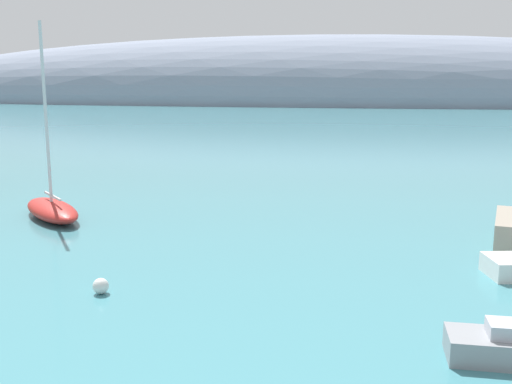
# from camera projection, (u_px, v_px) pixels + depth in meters

# --- Properties ---
(distant_ridge) EXTENTS (319.69, 54.70, 41.95)m
(distant_ridge) POSITION_uv_depth(u_px,v_px,m) (296.00, 103.00, 186.60)
(distant_ridge) COLOR gray
(distant_ridge) RESTS_ON ground
(sailboat_red_mid_mooring) EXTENTS (5.96, 5.70, 10.57)m
(sailboat_red_mid_mooring) POSITION_uv_depth(u_px,v_px,m) (52.00, 208.00, 32.46)
(sailboat_red_mid_mooring) COLOR red
(sailboat_red_mid_mooring) RESTS_ON water
(mooring_buoy_white) EXTENTS (0.57, 0.57, 0.57)m
(mooring_buoy_white) POSITION_uv_depth(u_px,v_px,m) (101.00, 286.00, 21.16)
(mooring_buoy_white) COLOR silver
(mooring_buoy_white) RESTS_ON water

